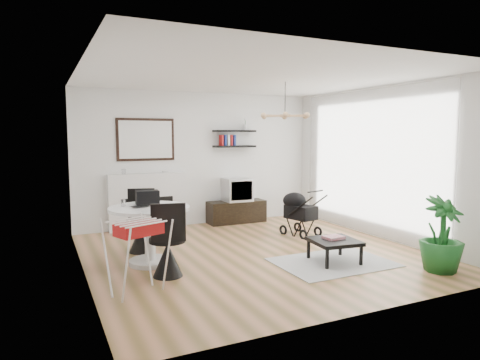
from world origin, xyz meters
name	(u,v)px	position (x,y,z in m)	size (l,w,h in m)	color
floor	(255,253)	(0.00, 0.00, 0.00)	(5.00, 5.00, 0.00)	olive
ceiling	(256,77)	(0.00, 0.00, 2.70)	(5.00, 5.00, 0.00)	white
wall_back	(199,159)	(0.00, 2.50, 1.35)	(5.00, 5.00, 0.00)	white
wall_left	(81,173)	(-2.50, 0.00, 1.35)	(5.00, 5.00, 0.00)	white
wall_right	(380,163)	(2.50, 0.00, 1.35)	(5.00, 5.00, 0.00)	white
sheer_curtain	(368,162)	(2.40, 0.20, 1.35)	(0.04, 3.60, 2.60)	white
fireplace	(148,195)	(-1.10, 2.42, 0.69)	(1.50, 0.17, 2.16)	white
shelf_lower	(235,146)	(0.73, 2.37, 1.60)	(0.90, 0.25, 0.04)	black
shelf_upper	(234,131)	(0.73, 2.37, 1.92)	(0.90, 0.25, 0.04)	black
pendant_lamp	(285,116)	(0.70, 0.30, 2.15)	(0.90, 0.90, 0.10)	tan
tv_console	(236,212)	(0.73, 2.28, 0.23)	(1.22, 0.43, 0.46)	black
crt_tv	(237,189)	(0.75, 2.27, 0.70)	(0.56, 0.49, 0.49)	silver
dining_table	(150,226)	(-1.60, 0.15, 0.55)	(1.13, 1.13, 0.83)	white
laptop	(142,207)	(-1.71, 0.11, 0.84)	(0.30, 0.19, 0.02)	black
black_bag	(147,197)	(-1.57, 0.40, 0.93)	(0.33, 0.20, 0.20)	black
newspaper	(167,206)	(-1.38, 0.05, 0.83)	(0.32, 0.27, 0.01)	white
drinking_glass	(123,203)	(-1.93, 0.34, 0.88)	(0.06, 0.06, 0.10)	white
chair_far	(141,232)	(-1.58, 0.87, 0.31)	(0.51, 0.52, 0.98)	black
chair_near	(168,253)	(-1.53, -0.50, 0.31)	(0.49, 0.51, 1.00)	black
drying_rack	(137,255)	(-2.01, -0.93, 0.46)	(0.73, 0.71, 0.87)	white
stroller	(299,215)	(1.31, 0.78, 0.37)	(0.59, 0.78, 0.87)	black
rug	(333,262)	(0.79, -0.92, 0.01)	(1.63, 1.18, 0.01)	#ADADAD
coffee_table	(334,242)	(0.82, -0.91, 0.30)	(0.70, 0.70, 0.33)	black
magazines	(333,237)	(0.84, -0.86, 0.36)	(0.27, 0.21, 0.04)	#CF334B
potted_plant	(442,234)	(1.87, -1.85, 0.51)	(0.57, 0.57, 1.02)	#195A20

